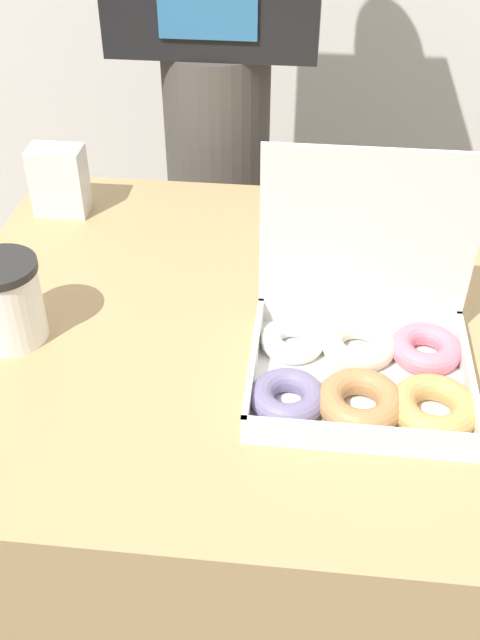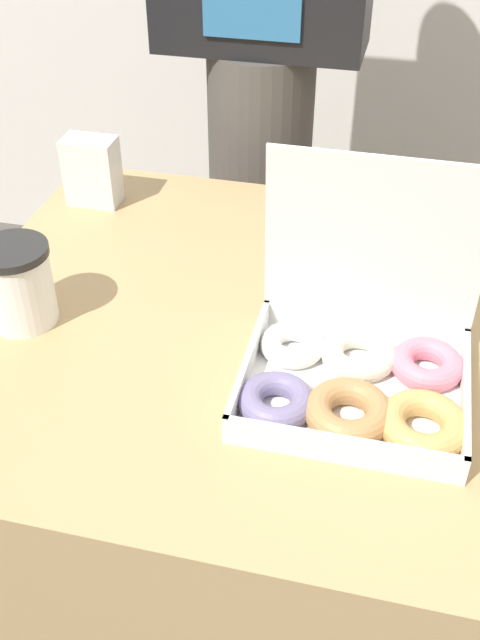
{
  "view_description": "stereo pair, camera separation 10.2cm",
  "coord_description": "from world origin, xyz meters",
  "px_view_note": "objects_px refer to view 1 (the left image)",
  "views": [
    {
      "loc": [
        0.12,
        -0.88,
        1.43
      ],
      "look_at": [
        0.03,
        -0.08,
        0.81
      ],
      "focal_mm": 42.0,
      "sensor_mm": 36.0,
      "label": 1
    },
    {
      "loc": [
        0.22,
        -0.87,
        1.43
      ],
      "look_at": [
        0.03,
        -0.08,
        0.81
      ],
      "focal_mm": 42.0,
      "sensor_mm": 36.0,
      "label": 2
    }
  ],
  "objects_px": {
    "coffee_cup": "(6,301)",
    "person_customer": "(216,51)",
    "donut_box": "(365,357)",
    "napkin_holder": "(59,181)"
  },
  "relations": [
    {
      "from": "donut_box",
      "to": "coffee_cup",
      "type": "bearing_deg",
      "value": 175.54
    },
    {
      "from": "coffee_cup",
      "to": "person_customer",
      "type": "bearing_deg",
      "value": 75.11
    },
    {
      "from": "donut_box",
      "to": "person_customer",
      "type": "height_order",
      "value": "person_customer"
    },
    {
      "from": "donut_box",
      "to": "napkin_holder",
      "type": "bearing_deg",
      "value": 143.14
    },
    {
      "from": "napkin_holder",
      "to": "person_customer",
      "type": "height_order",
      "value": "person_customer"
    },
    {
      "from": "donut_box",
      "to": "person_customer",
      "type": "distance_m",
      "value": 0.85
    },
    {
      "from": "donut_box",
      "to": "person_customer",
      "type": "bearing_deg",
      "value": 111.15
    },
    {
      "from": "donut_box",
      "to": "coffee_cup",
      "type": "height_order",
      "value": "donut_box"
    },
    {
      "from": "donut_box",
      "to": "coffee_cup",
      "type": "distance_m",
      "value": 0.5
    },
    {
      "from": "person_customer",
      "to": "napkin_holder",
      "type": "bearing_deg",
      "value": -121.52
    }
  ]
}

